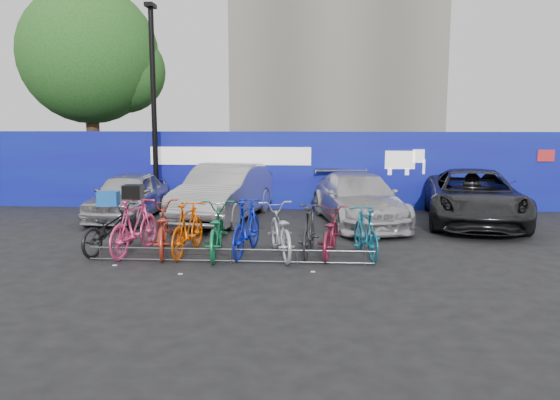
# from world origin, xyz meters

# --- Properties ---
(ground) EXTENTS (100.00, 100.00, 0.00)m
(ground) POSITION_xyz_m (0.00, 0.00, 0.00)
(ground) COLOR black
(ground) RESTS_ON ground
(hoarding) EXTENTS (22.00, 0.18, 2.40)m
(hoarding) POSITION_xyz_m (0.01, 6.00, 1.20)
(hoarding) COLOR #0F0B9C
(hoarding) RESTS_ON ground
(tree) EXTENTS (5.40, 5.20, 7.80)m
(tree) POSITION_xyz_m (-6.77, 10.06, 5.07)
(tree) COLOR #382314
(tree) RESTS_ON ground
(lamppost) EXTENTS (0.25, 0.50, 6.11)m
(lamppost) POSITION_xyz_m (-3.20, 5.40, 3.27)
(lamppost) COLOR black
(lamppost) RESTS_ON ground
(bike_rack) EXTENTS (5.60, 0.03, 0.30)m
(bike_rack) POSITION_xyz_m (-0.00, -0.60, 0.16)
(bike_rack) COLOR #595B60
(bike_rack) RESTS_ON ground
(car_0) EXTENTS (1.56, 3.87, 1.32)m
(car_0) POSITION_xyz_m (-3.61, 4.02, 0.66)
(car_0) COLOR #B3B2B7
(car_0) RESTS_ON ground
(car_1) EXTENTS (2.45, 4.90, 1.54)m
(car_1) POSITION_xyz_m (-0.88, 4.01, 0.77)
(car_1) COLOR #A4A3A7
(car_1) RESTS_ON ground
(car_2) EXTENTS (2.67, 4.87, 1.34)m
(car_2) POSITION_xyz_m (2.79, 3.69, 0.67)
(car_2) COLOR silver
(car_2) RESTS_ON ground
(car_3) EXTENTS (3.15, 5.47, 1.43)m
(car_3) POSITION_xyz_m (5.87, 3.92, 0.72)
(car_3) COLOR black
(car_3) RESTS_ON ground
(bike_0) EXTENTS (1.09, 1.98, 0.99)m
(bike_0) POSITION_xyz_m (-2.69, 0.19, 0.49)
(bike_0) COLOR black
(bike_0) RESTS_ON ground
(bike_1) EXTENTS (0.90, 2.01, 1.17)m
(bike_1) POSITION_xyz_m (-2.09, 0.01, 0.58)
(bike_1) COLOR #E73E7C
(bike_1) RESTS_ON ground
(bike_2) EXTENTS (1.18, 2.15, 1.07)m
(bike_2) POSITION_xyz_m (-1.55, 0.08, 0.54)
(bike_2) COLOR #AB2F1F
(bike_2) RESTS_ON ground
(bike_3) EXTENTS (0.73, 1.88, 1.10)m
(bike_3) POSITION_xyz_m (-0.98, 0.02, 0.55)
(bike_3) COLOR #E75404
(bike_3) RESTS_ON ground
(bike_4) EXTENTS (0.88, 2.08, 1.07)m
(bike_4) POSITION_xyz_m (-0.40, -0.02, 0.53)
(bike_4) COLOR #146D3D
(bike_4) RESTS_ON ground
(bike_5) EXTENTS (0.84, 2.00, 1.17)m
(bike_5) POSITION_xyz_m (0.23, 0.09, 0.58)
(bike_5) COLOR #0B1BAC
(bike_5) RESTS_ON ground
(bike_6) EXTENTS (1.17, 2.13, 1.06)m
(bike_6) POSITION_xyz_m (0.91, 0.02, 0.53)
(bike_6) COLOR #B1B3B9
(bike_6) RESTS_ON ground
(bike_7) EXTENTS (0.67, 1.79, 1.05)m
(bike_7) POSITION_xyz_m (1.51, 0.18, 0.53)
(bike_7) COLOR #272729
(bike_7) RESTS_ON ground
(bike_8) EXTENTS (0.91, 1.92, 0.97)m
(bike_8) POSITION_xyz_m (1.93, 0.14, 0.49)
(bike_8) COLOR maroon
(bike_8) RESTS_ON ground
(bike_9) EXTENTS (0.80, 1.78, 1.04)m
(bike_9) POSITION_xyz_m (2.65, 0.05, 0.52)
(bike_9) COLOR #115C75
(bike_9) RESTS_ON ground
(cargo_crate) EXTENTS (0.44, 0.35, 0.30)m
(cargo_crate) POSITION_xyz_m (-2.69, 0.19, 1.13)
(cargo_crate) COLOR #1455B1
(cargo_crate) RESTS_ON bike_0
(cargo_topcase) EXTENTS (0.39, 0.35, 0.28)m
(cargo_topcase) POSITION_xyz_m (-2.09, 0.01, 1.31)
(cargo_topcase) COLOR black
(cargo_topcase) RESTS_ON bike_1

